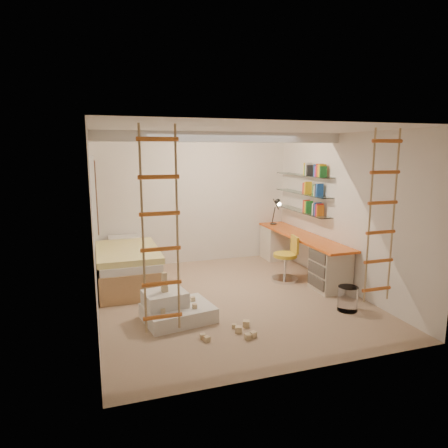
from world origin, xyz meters
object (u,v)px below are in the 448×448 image
object	(u,v)px
bed	(127,266)
play_platform	(174,309)
swivel_chair	(286,264)
desk	(300,252)

from	to	relation	value
bed	play_platform	xyz separation A→B (m)	(0.48, -1.76, -0.17)
bed	swivel_chair	world-z (taller)	swivel_chair
desk	swivel_chair	distance (m)	0.59
bed	swivel_chair	xyz separation A→B (m)	(2.73, -0.71, -0.03)
desk	bed	world-z (taller)	desk
desk	bed	xyz separation A→B (m)	(-3.20, 0.36, -0.07)
desk	bed	bearing A→B (deg)	173.51
swivel_chair	play_platform	distance (m)	2.48
desk	swivel_chair	xyz separation A→B (m)	(-0.47, -0.35, -0.10)
swivel_chair	play_platform	size ratio (longest dim) A/B	0.80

